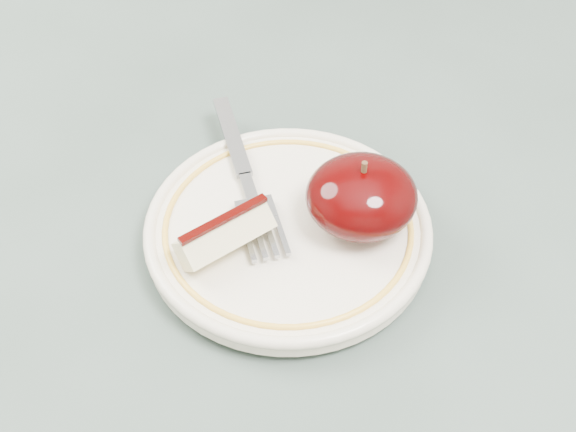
{
  "coord_description": "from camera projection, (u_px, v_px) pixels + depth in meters",
  "views": [
    {
      "loc": [
        0.06,
        -0.34,
        1.19
      ],
      "look_at": [
        0.08,
        0.03,
        0.78
      ],
      "focal_mm": 50.0,
      "sensor_mm": 36.0,
      "label": 1
    }
  ],
  "objects": [
    {
      "name": "fork",
      "position": [
        245.0,
        176.0,
        0.58
      ],
      "size": [
        0.05,
        0.17,
        0.0
      ],
      "rotation": [
        0.0,
        0.0,
        1.77
      ],
      "color": "#95989D",
      "rests_on": "plate"
    },
    {
      "name": "plate",
      "position": [
        288.0,
        229.0,
        0.56
      ],
      "size": [
        0.2,
        0.2,
        0.02
      ],
      "color": "beige",
      "rests_on": "table"
    },
    {
      "name": "table",
      "position": [
        185.0,
        354.0,
        0.61
      ],
      "size": [
        0.9,
        0.9,
        0.75
      ],
      "color": "brown",
      "rests_on": "ground"
    },
    {
      "name": "apple_wedge",
      "position": [
        225.0,
        234.0,
        0.53
      ],
      "size": [
        0.07,
        0.06,
        0.03
      ],
      "rotation": [
        0.0,
        0.0,
        0.58
      ],
      "color": "#F2E7B2",
      "rests_on": "plate"
    },
    {
      "name": "apple_half",
      "position": [
        361.0,
        196.0,
        0.54
      ],
      "size": [
        0.08,
        0.07,
        0.06
      ],
      "color": "black",
      "rests_on": "plate"
    }
  ]
}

